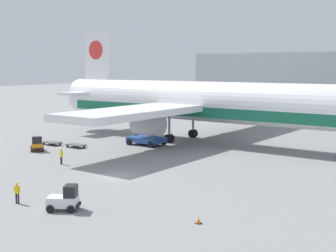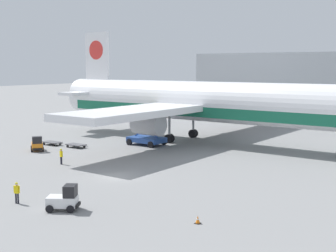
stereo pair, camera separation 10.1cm
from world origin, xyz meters
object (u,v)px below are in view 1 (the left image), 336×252
at_px(scissor_lift_loader, 146,132).
at_px(baggage_tug_mid, 65,199).
at_px(ground_crew_far, 17,191).
at_px(baggage_dolly_lead, 52,142).
at_px(ground_crew_near, 61,155).
at_px(baggage_tug_foreground, 37,145).
at_px(traffic_cone_near, 198,220).
at_px(baggage_dolly_second, 76,145).
at_px(airplane_main, 201,103).

bearing_deg(scissor_lift_loader, baggage_tug_mid, -63.02).
xyz_separation_m(scissor_lift_loader, ground_crew_far, (7.79, -29.28, -0.77)).
height_order(baggage_dolly_lead, ground_crew_near, ground_crew_near).
bearing_deg(ground_crew_far, baggage_tug_foreground, 117.26).
relative_size(baggage_tug_foreground, traffic_cone_near, 4.92).
bearing_deg(ground_crew_near, baggage_dolly_second, 142.63).
bearing_deg(ground_crew_far, baggage_tug_mid, -7.16).
bearing_deg(ground_crew_far, ground_crew_near, 104.99).
bearing_deg(scissor_lift_loader, baggage_tug_foreground, -125.24).
bearing_deg(baggage_dolly_second, ground_crew_near, -51.78).
bearing_deg(baggage_tug_mid, ground_crew_near, 105.97).
height_order(scissor_lift_loader, baggage_tug_mid, scissor_lift_loader).
height_order(baggage_tug_foreground, baggage_dolly_lead, baggage_tug_foreground).
bearing_deg(airplane_main, ground_crew_far, -82.43).
distance_m(baggage_tug_foreground, baggage_dolly_second, 5.36).
bearing_deg(ground_crew_near, traffic_cone_near, -4.85).
height_order(baggage_dolly_lead, baggage_dolly_second, same).
bearing_deg(scissor_lift_loader, traffic_cone_near, -45.01).
relative_size(baggage_tug_foreground, ground_crew_near, 1.51).
distance_m(baggage_tug_foreground, ground_crew_far, 24.56).
height_order(baggage_tug_mid, baggage_dolly_second, baggage_tug_mid).
bearing_deg(airplane_main, baggage_dolly_second, -128.84).
height_order(airplane_main, scissor_lift_loader, airplane_main).
height_order(baggage_dolly_second, traffic_cone_near, traffic_cone_near).
distance_m(baggage_dolly_lead, baggage_dolly_second, 4.39).
bearing_deg(baggage_tug_foreground, scissor_lift_loader, 91.25).
distance_m(ground_crew_near, traffic_cone_near, 24.96).
bearing_deg(baggage_tug_mid, airplane_main, 71.16).
height_order(baggage_tug_foreground, ground_crew_far, baggage_tug_foreground).
bearing_deg(baggage_tug_mid, scissor_lift_loader, 83.11).
height_order(ground_crew_far, traffic_cone_near, ground_crew_far).
distance_m(baggage_tug_foreground, baggage_tug_mid, 27.45).
bearing_deg(baggage_dolly_lead, ground_crew_far, -46.06).
bearing_deg(traffic_cone_near, airplane_main, 118.52).
relative_size(baggage_dolly_second, ground_crew_near, 2.03).
distance_m(baggage_tug_mid, ground_crew_far, 4.65).
xyz_separation_m(baggage_tug_foreground, ground_crew_far, (17.24, -17.50, 0.18)).
height_order(baggage_dolly_lead, ground_crew_far, ground_crew_far).
distance_m(scissor_lift_loader, baggage_dolly_second, 10.02).
height_order(airplane_main, ground_crew_near, airplane_main).
distance_m(ground_crew_near, ground_crew_far, 15.46).
relative_size(scissor_lift_loader, baggage_tug_foreground, 1.93).
height_order(airplane_main, ground_crew_far, airplane_main).
bearing_deg(baggage_tug_mid, ground_crew_far, 159.79).
height_order(airplane_main, baggage_tug_mid, airplane_main).
height_order(airplane_main, baggage_dolly_lead, airplane_main).
relative_size(baggage_tug_mid, ground_crew_near, 1.53).
relative_size(scissor_lift_loader, baggage_tug_mid, 1.91).
bearing_deg(ground_crew_near, baggage_tug_foreground, 170.99).
distance_m(airplane_main, scissor_lift_loader, 9.19).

